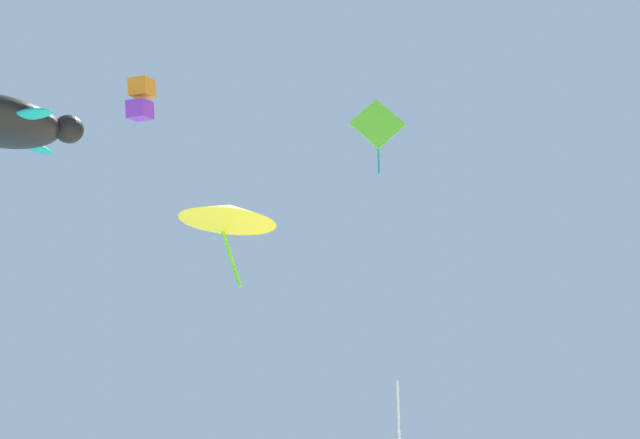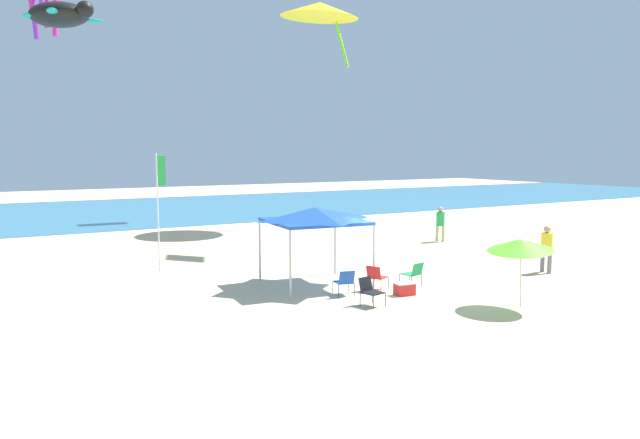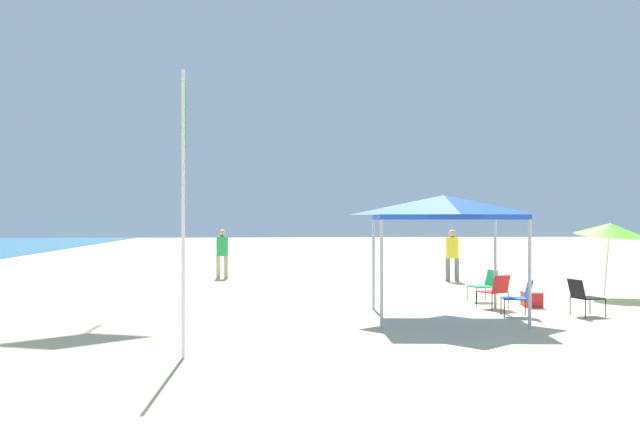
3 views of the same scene
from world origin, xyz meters
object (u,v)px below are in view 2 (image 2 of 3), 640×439
object	(u,v)px
person_by_tent	(547,245)
folding_chair_facing_ocean	(370,290)
banner_flag	(159,201)
beach_umbrella	(520,245)
person_watching_sky	(440,221)
kite_turtle_black	(60,15)
canopy_tent	(315,215)
folding_chair_near_cooler	(345,281)
kite_delta_yellow	(320,10)
cooler_box	(405,289)
folding_chair_left_of_tent	(414,272)
folding_chair_right_of_tent	(376,276)

from	to	relation	value
person_by_tent	folding_chair_facing_ocean	bearing A→B (deg)	-86.93
banner_flag	folding_chair_facing_ocean	bearing A→B (deg)	-64.91
beach_umbrella	person_watching_sky	xyz separation A→B (m)	(6.76, 10.86, -0.81)
person_by_tent	kite_turtle_black	bearing A→B (deg)	-142.65
folding_chair_facing_ocean	kite_turtle_black	distance (m)	21.85
canopy_tent	folding_chair_facing_ocean	distance (m)	3.64
folding_chair_near_cooler	person_watching_sky	world-z (taller)	person_watching_sky
folding_chair_facing_ocean	banner_flag	distance (m)	9.29
kite_turtle_black	person_by_tent	bearing A→B (deg)	5.00
person_by_tent	kite_delta_yellow	distance (m)	19.97
cooler_box	person_watching_sky	xyz separation A→B (m)	(8.57, 7.95, 0.83)
folding_chair_left_of_tent	person_by_tent	bearing A→B (deg)	161.96
cooler_box	kite_turtle_black	bearing A→B (deg)	112.20
folding_chair_left_of_tent	cooler_box	size ratio (longest dim) A/B	1.23
person_by_tent	kite_delta_yellow	xyz separation A→B (m)	(-0.18, 16.25, 11.60)
beach_umbrella	folding_chair_right_of_tent	world-z (taller)	beach_umbrella
banner_flag	folding_chair_near_cooler	bearing A→B (deg)	-60.35
person_watching_sky	person_by_tent	bearing A→B (deg)	-44.13
folding_chair_left_of_tent	kite_delta_yellow	size ratio (longest dim) A/B	0.14
person_watching_sky	kite_delta_yellow	size ratio (longest dim) A/B	0.31
folding_chair_facing_ocean	kite_delta_yellow	size ratio (longest dim) A/B	0.14
person_by_tent	kite_turtle_black	world-z (taller)	kite_turtle_black
kite_delta_yellow	folding_chair_left_of_tent	bearing A→B (deg)	54.86
folding_chair_right_of_tent	kite_turtle_black	distance (m)	20.99
beach_umbrella	banner_flag	world-z (taller)	banner_flag
folding_chair_right_of_tent	person_by_tent	world-z (taller)	person_by_tent
person_by_tent	kite_turtle_black	xyz separation A→B (m)	(-13.98, 17.67, 10.05)
canopy_tent	folding_chair_facing_ocean	bearing A→B (deg)	-88.99
folding_chair_near_cooler	cooler_box	world-z (taller)	folding_chair_near_cooler
person_by_tent	canopy_tent	bearing A→B (deg)	-107.57
canopy_tent	folding_chair_facing_ocean	xyz separation A→B (m)	(0.05, -3.11, -1.89)
canopy_tent	banner_flag	size ratio (longest dim) A/B	0.74
folding_chair_near_cooler	person_by_tent	bearing A→B (deg)	-173.66
canopy_tent	beach_umbrella	xyz separation A→B (m)	(3.55, -5.53, -0.53)
canopy_tent	folding_chair_right_of_tent	size ratio (longest dim) A/B	3.99
banner_flag	person_by_tent	size ratio (longest dim) A/B	2.52
beach_umbrella	folding_chair_right_of_tent	distance (m)	4.69
folding_chair_left_of_tent	person_by_tent	size ratio (longest dim) A/B	0.47
folding_chair_near_cooler	kite_delta_yellow	bearing A→B (deg)	-106.13
cooler_box	banner_flag	xyz separation A→B (m)	(-5.51, 7.69, 2.44)
folding_chair_left_of_tent	person_watching_sky	world-z (taller)	person_watching_sky
folding_chair_facing_ocean	person_watching_sky	world-z (taller)	person_watching_sky
cooler_box	banner_flag	world-z (taller)	banner_flag
folding_chair_right_of_tent	kite_turtle_black	xyz separation A→B (m)	(-6.89, 16.76, 10.60)
folding_chair_right_of_tent	cooler_box	size ratio (longest dim) A/B	1.23
folding_chair_facing_ocean	folding_chair_left_of_tent	bearing A→B (deg)	14.05
cooler_box	person_by_tent	distance (m)	6.78
folding_chair_right_of_tent	folding_chair_near_cooler	bearing A→B (deg)	68.96
kite_turtle_black	cooler_box	bearing A→B (deg)	-11.15
folding_chair_near_cooler	person_watching_sky	xyz separation A→B (m)	(10.22, 7.05, 0.55)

